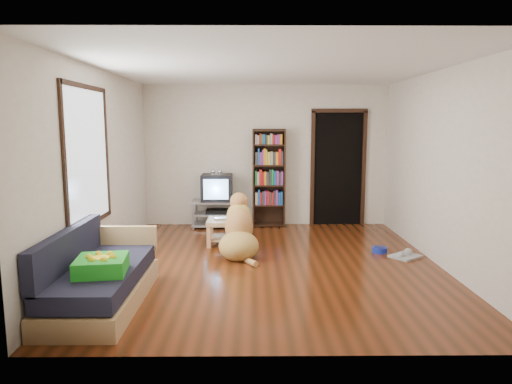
{
  "coord_description": "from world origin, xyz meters",
  "views": [
    {
      "loc": [
        -0.26,
        -5.99,
        1.88
      ],
      "look_at": [
        -0.2,
        0.6,
        0.9
      ],
      "focal_mm": 32.0,
      "sensor_mm": 36.0,
      "label": 1
    }
  ],
  "objects_px": {
    "laptop": "(225,219)",
    "grey_rag": "(405,256)",
    "bookshelf": "(269,173)",
    "crt_tv": "(217,187)",
    "coffee_table": "(225,227)",
    "sofa": "(98,280)",
    "green_cushion": "(101,265)",
    "dog": "(239,232)",
    "dog_bowl": "(380,250)",
    "tv_stand": "(217,213)"
  },
  "relations": [
    {
      "from": "crt_tv",
      "to": "laptop",
      "type": "bearing_deg",
      "value": -80.41
    },
    {
      "from": "green_cushion",
      "to": "grey_rag",
      "type": "bearing_deg",
      "value": 19.96
    },
    {
      "from": "laptop",
      "to": "grey_rag",
      "type": "height_order",
      "value": "laptop"
    },
    {
      "from": "crt_tv",
      "to": "sofa",
      "type": "bearing_deg",
      "value": -104.93
    },
    {
      "from": "dog_bowl",
      "to": "sofa",
      "type": "height_order",
      "value": "sofa"
    },
    {
      "from": "grey_rag",
      "to": "sofa",
      "type": "height_order",
      "value": "sofa"
    },
    {
      "from": "bookshelf",
      "to": "sofa",
      "type": "xyz_separation_m",
      "value": [
        -1.92,
        -3.72,
        -0.74
      ]
    },
    {
      "from": "bookshelf",
      "to": "coffee_table",
      "type": "xyz_separation_m",
      "value": [
        -0.74,
        -1.3,
        -0.72
      ]
    },
    {
      "from": "green_cushion",
      "to": "crt_tv",
      "type": "height_order",
      "value": "crt_tv"
    },
    {
      "from": "dog_bowl",
      "to": "bookshelf",
      "type": "relative_size",
      "value": 0.12
    },
    {
      "from": "grey_rag",
      "to": "bookshelf",
      "type": "height_order",
      "value": "bookshelf"
    },
    {
      "from": "green_cushion",
      "to": "grey_rag",
      "type": "distance_m",
      "value": 4.18
    },
    {
      "from": "grey_rag",
      "to": "dog",
      "type": "relative_size",
      "value": 0.36
    },
    {
      "from": "dog_bowl",
      "to": "bookshelf",
      "type": "xyz_separation_m",
      "value": [
        -1.58,
        1.8,
        0.96
      ]
    },
    {
      "from": "dog_bowl",
      "to": "sofa",
      "type": "relative_size",
      "value": 0.12
    },
    {
      "from": "green_cushion",
      "to": "laptop",
      "type": "distance_m",
      "value": 2.85
    },
    {
      "from": "laptop",
      "to": "coffee_table",
      "type": "distance_m",
      "value": 0.14
    },
    {
      "from": "crt_tv",
      "to": "dog",
      "type": "bearing_deg",
      "value": -76.26
    },
    {
      "from": "dog",
      "to": "sofa",
      "type": "bearing_deg",
      "value": -128.32
    },
    {
      "from": "tv_stand",
      "to": "bookshelf",
      "type": "relative_size",
      "value": 0.5
    },
    {
      "from": "green_cushion",
      "to": "tv_stand",
      "type": "distance_m",
      "value": 3.98
    },
    {
      "from": "green_cushion",
      "to": "dog",
      "type": "bearing_deg",
      "value": 50.04
    },
    {
      "from": "grey_rag",
      "to": "coffee_table",
      "type": "relative_size",
      "value": 0.73
    },
    {
      "from": "laptop",
      "to": "sofa",
      "type": "relative_size",
      "value": 0.17
    },
    {
      "from": "green_cushion",
      "to": "dog_bowl",
      "type": "xyz_separation_m",
      "value": [
        3.38,
        2.17,
        -0.46
      ]
    },
    {
      "from": "grey_rag",
      "to": "dog",
      "type": "bearing_deg",
      "value": 176.79
    },
    {
      "from": "crt_tv",
      "to": "bookshelf",
      "type": "bearing_deg",
      "value": 4.32
    },
    {
      "from": "bookshelf",
      "to": "coffee_table",
      "type": "bearing_deg",
      "value": -119.67
    },
    {
      "from": "bookshelf",
      "to": "dog",
      "type": "height_order",
      "value": "bookshelf"
    },
    {
      "from": "laptop",
      "to": "grey_rag",
      "type": "xyz_separation_m",
      "value": [
        2.62,
        -0.73,
        -0.4
      ]
    },
    {
      "from": "sofa",
      "to": "bookshelf",
      "type": "bearing_deg",
      "value": 62.68
    },
    {
      "from": "grey_rag",
      "to": "sofa",
      "type": "relative_size",
      "value": 0.22
    },
    {
      "from": "dog_bowl",
      "to": "dog",
      "type": "relative_size",
      "value": 0.2
    },
    {
      "from": "crt_tv",
      "to": "sofa",
      "type": "relative_size",
      "value": 0.32
    },
    {
      "from": "bookshelf",
      "to": "tv_stand",
      "type": "bearing_deg",
      "value": -174.37
    },
    {
      "from": "bookshelf",
      "to": "coffee_table",
      "type": "relative_size",
      "value": 3.27
    },
    {
      "from": "grey_rag",
      "to": "bookshelf",
      "type": "relative_size",
      "value": 0.22
    },
    {
      "from": "laptop",
      "to": "sofa",
      "type": "height_order",
      "value": "sofa"
    },
    {
      "from": "laptop",
      "to": "tv_stand",
      "type": "distance_m",
      "value": 1.26
    },
    {
      "from": "grey_rag",
      "to": "dog",
      "type": "distance_m",
      "value": 2.41
    },
    {
      "from": "laptop",
      "to": "dog",
      "type": "relative_size",
      "value": 0.28
    },
    {
      "from": "laptop",
      "to": "bookshelf",
      "type": "bearing_deg",
      "value": 45.57
    },
    {
      "from": "bookshelf",
      "to": "crt_tv",
      "type": "bearing_deg",
      "value": -175.68
    },
    {
      "from": "green_cushion",
      "to": "bookshelf",
      "type": "xyz_separation_m",
      "value": [
        1.8,
        3.97,
        0.5
      ]
    },
    {
      "from": "coffee_table",
      "to": "dog_bowl",
      "type": "bearing_deg",
      "value": -12.34
    },
    {
      "from": "dog_bowl",
      "to": "tv_stand",
      "type": "bearing_deg",
      "value": 145.98
    },
    {
      "from": "coffee_table",
      "to": "dog",
      "type": "relative_size",
      "value": 0.5
    },
    {
      "from": "green_cushion",
      "to": "dog_bowl",
      "type": "distance_m",
      "value": 4.05
    },
    {
      "from": "coffee_table",
      "to": "grey_rag",
      "type": "bearing_deg",
      "value": -16.12
    },
    {
      "from": "tv_stand",
      "to": "coffee_table",
      "type": "height_order",
      "value": "tv_stand"
    }
  ]
}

